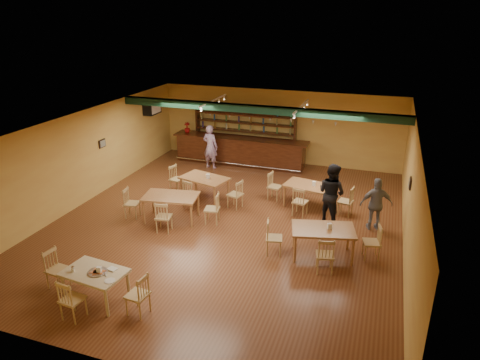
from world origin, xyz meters
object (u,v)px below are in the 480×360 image
at_px(bar_counter, 240,151).
at_px(near_table, 96,285).
at_px(patron_bar, 210,147).
at_px(dining_table_b, 309,196).
at_px(dining_table_d, 322,242).
at_px(dining_table_c, 171,208).
at_px(patron_right_a, 331,193).
at_px(dining_table_a, 205,188).

relative_size(bar_counter, near_table, 4.20).
height_order(bar_counter, patron_bar, patron_bar).
height_order(bar_counter, dining_table_b, bar_counter).
relative_size(bar_counter, patron_bar, 3.18).
xyz_separation_m(dining_table_b, dining_table_d, (0.89, -2.90, 0.01)).
xyz_separation_m(dining_table_c, dining_table_d, (4.64, -0.62, -0.01)).
bearing_deg(dining_table_d, bar_counter, 111.60).
xyz_separation_m(dining_table_b, dining_table_c, (-3.75, -2.29, 0.02)).
relative_size(patron_bar, patron_right_a, 0.97).
xyz_separation_m(dining_table_d, near_table, (-4.39, -3.45, -0.04)).
height_order(near_table, patron_bar, patron_bar).
bearing_deg(near_table, dining_table_a, 95.18).
xyz_separation_m(bar_counter, patron_right_a, (4.28, -4.10, 0.35)).
xyz_separation_m(dining_table_a, dining_table_d, (4.31, -2.39, 0.01)).
distance_m(dining_table_d, patron_right_a, 2.17).
bearing_deg(dining_table_c, bar_counter, 77.40).
height_order(dining_table_a, dining_table_b, dining_table_a).
bearing_deg(patron_bar, dining_table_a, 118.35).
distance_m(dining_table_c, patron_bar, 4.84).
bearing_deg(dining_table_c, dining_table_d, -17.37).
xyz_separation_m(dining_table_b, patron_bar, (-4.44, 2.48, 0.50)).
bearing_deg(patron_right_a, dining_table_c, 48.68).
height_order(dining_table_a, dining_table_d, dining_table_d).
height_order(dining_table_d, near_table, dining_table_d).
bearing_deg(bar_counter, patron_right_a, -43.82).
xyz_separation_m(bar_counter, dining_table_b, (3.48, -3.30, -0.18)).
bearing_deg(patron_bar, dining_table_c, 107.71).
relative_size(dining_table_b, dining_table_d, 0.96).
distance_m(dining_table_b, patron_right_a, 1.25).
distance_m(dining_table_b, near_table, 7.25).
relative_size(bar_counter, dining_table_d, 3.55).
height_order(bar_counter, near_table, bar_counter).
distance_m(dining_table_b, dining_table_d, 3.04).
bearing_deg(patron_right_a, dining_table_d, 123.14).
xyz_separation_m(dining_table_a, patron_right_a, (4.22, -0.28, 0.52)).
distance_m(bar_counter, dining_table_c, 5.60).
bearing_deg(dining_table_b, dining_table_c, -137.54).
height_order(dining_table_d, patron_bar, patron_bar).
bearing_deg(dining_table_c, dining_table_b, 21.58).
relative_size(bar_counter, dining_table_b, 3.68).
bearing_deg(dining_table_d, dining_table_c, 158.89).
distance_m(dining_table_a, near_table, 5.84).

